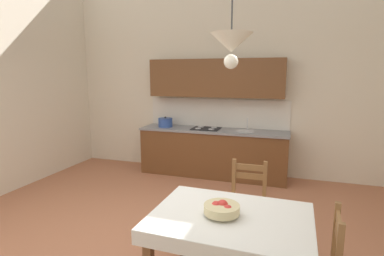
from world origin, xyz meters
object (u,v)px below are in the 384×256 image
Objects in this scene: dining_table at (230,229)px; pendant_lamp at (231,44)px; fruit_bowl at (222,209)px; dining_chair_kitchen_side at (247,204)px; kitchen_cabinetry at (213,131)px.

pendant_lamp is at bearing -112.73° from dining_table.
dining_chair_kitchen_side is at bearing 84.88° from fruit_bowl.
dining_chair_kitchen_side is at bearing -66.37° from kitchen_cabinetry.
dining_table is at bearing -90.97° from dining_chair_kitchen_side.
fruit_bowl is at bearing 163.17° from pendant_lamp.
dining_chair_kitchen_side reaches higher than dining_table.
dining_chair_kitchen_side is 1.97m from pendant_lamp.
kitchen_cabinetry is 2.41m from dining_chair_kitchen_side.
dining_table is at bearing 20.49° from fruit_bowl.
pendant_lamp reaches higher than dining_table.
fruit_bowl is (-0.09, -0.98, 0.37)m from dining_chair_kitchen_side.
kitchen_cabinetry is 2.07× the size of dining_table.
pendant_lamp is at bearing -73.85° from kitchen_cabinetry.
pendant_lamp is at bearing -16.83° from fruit_bowl.
kitchen_cabinetry reaches higher than dining_chair_kitchen_side.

